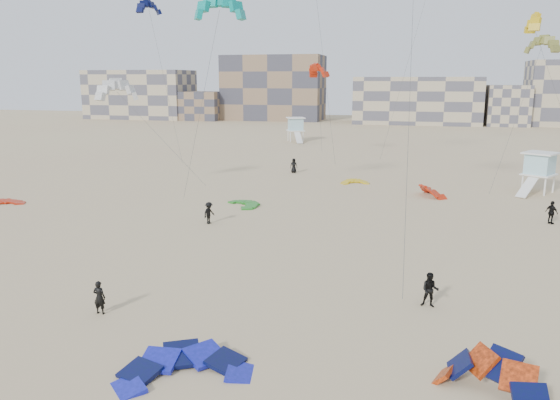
% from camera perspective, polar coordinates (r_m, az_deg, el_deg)
% --- Properties ---
extents(ground, '(320.00, 320.00, 0.00)m').
position_cam_1_polar(ground, '(25.24, -13.28, -14.63)').
color(ground, tan).
rests_on(ground, ground).
extents(kite_ground_blue, '(6.91, 7.02, 2.16)m').
position_cam_1_polar(kite_ground_blue, '(22.91, -9.96, -17.46)').
color(kite_ground_blue, '#1A1DC4').
rests_on(kite_ground_blue, ground).
extents(kite_ground_orange, '(5.91, 5.91, 4.21)m').
position_cam_1_polar(kite_ground_orange, '(22.59, 21.02, -18.62)').
color(kite_ground_orange, '#FF4B14').
rests_on(kite_ground_orange, ground).
extents(kite_ground_red, '(5.33, 5.31, 1.02)m').
position_cam_1_polar(kite_ground_red, '(56.73, -27.16, -0.47)').
color(kite_ground_red, red).
rests_on(kite_ground_red, ground).
extents(kite_ground_green, '(4.95, 4.93, 0.62)m').
position_cam_1_polar(kite_ground_green, '(50.43, -3.77, -0.57)').
color(kite_ground_green, '#228620').
rests_on(kite_ground_green, ground).
extents(kite_ground_red_far, '(4.76, 4.66, 3.34)m').
position_cam_1_polar(kite_ground_red_far, '(56.45, 15.62, 0.40)').
color(kite_ground_red_far, red).
rests_on(kite_ground_red_far, ground).
extents(kite_ground_yellow, '(3.63, 3.75, 1.20)m').
position_cam_1_polar(kite_ground_yellow, '(61.62, 7.83, 1.74)').
color(kite_ground_yellow, orange).
rests_on(kite_ground_yellow, ground).
extents(kitesurfer_main, '(0.64, 0.43, 1.71)m').
position_cam_1_polar(kitesurfer_main, '(28.74, -18.36, -9.63)').
color(kitesurfer_main, black).
rests_on(kitesurfer_main, ground).
extents(kitesurfer_b, '(0.93, 0.75, 1.81)m').
position_cam_1_polar(kitesurfer_b, '(29.11, 15.42, -9.05)').
color(kitesurfer_b, black).
rests_on(kitesurfer_b, ground).
extents(kitesurfer_c, '(0.99, 1.30, 1.77)m').
position_cam_1_polar(kitesurfer_c, '(44.16, -7.43, -1.35)').
color(kitesurfer_c, black).
rests_on(kitesurfer_c, ground).
extents(kitesurfer_d, '(1.06, 1.14, 1.89)m').
position_cam_1_polar(kitesurfer_d, '(48.81, 26.52, -1.18)').
color(kitesurfer_d, black).
rests_on(kitesurfer_d, ground).
extents(kitesurfer_e, '(0.98, 0.73, 1.81)m').
position_cam_1_polar(kitesurfer_e, '(67.85, 1.45, 3.61)').
color(kitesurfer_e, black).
rests_on(kitesurfer_e, ground).
extents(kite_fly_teal_a, '(6.33, 4.82, 17.31)m').
position_cam_1_polar(kite_fly_teal_a, '(46.78, -6.32, 19.18)').
color(kite_fly_teal_a, '#0AA893').
rests_on(kite_fly_teal_a, ground).
extents(kite_fly_grey, '(11.39, 5.65, 10.73)m').
position_cam_1_polar(kite_fly_grey, '(56.75, -16.64, 10.76)').
color(kite_fly_grey, white).
rests_on(kite_fly_grey, ground).
extents(kite_fly_olive, '(6.46, 7.42, 14.70)m').
position_cam_1_polar(kite_fly_olive, '(58.79, 25.70, 14.28)').
color(kite_fly_olive, olive).
rests_on(kite_fly_olive, ground).
extents(kite_fly_yellow, '(10.33, 10.71, 17.25)m').
position_cam_1_polar(kite_fly_yellow, '(65.76, 24.93, 16.27)').
color(kite_fly_yellow, orange).
rests_on(kite_fly_yellow, ground).
extents(kite_fly_navy, '(5.22, 4.19, 19.91)m').
position_cam_1_polar(kite_fly_navy, '(70.67, -13.54, 18.87)').
color(kite_fly_navy, '#06073E').
rests_on(kite_fly_navy, ground).
extents(kite_fly_red, '(5.29, 5.58, 13.03)m').
position_cam_1_polar(kite_fly_red, '(77.58, 4.03, 13.21)').
color(kite_fly_red, red).
rests_on(kite_fly_red, ground).
extents(lifeguard_tower_near, '(4.06, 6.27, 4.17)m').
position_cam_1_polar(lifeguard_tower_near, '(61.58, 25.45, 2.58)').
color(lifeguard_tower_near, white).
rests_on(lifeguard_tower_near, ground).
extents(lifeguard_tower_far, '(4.15, 6.66, 4.47)m').
position_cam_1_polar(lifeguard_tower_far, '(102.74, 1.64, 7.37)').
color(lifeguard_tower_far, white).
rests_on(lifeguard_tower_far, ground).
extents(condo_west_a, '(30.00, 15.00, 14.00)m').
position_cam_1_polar(condo_west_a, '(170.24, -14.38, 10.63)').
color(condo_west_a, tan).
rests_on(condo_west_a, ground).
extents(condo_west_b, '(28.00, 14.00, 18.00)m').
position_cam_1_polar(condo_west_b, '(159.12, -0.66, 11.63)').
color(condo_west_b, '#80664D').
rests_on(condo_west_b, ground).
extents(condo_mid, '(32.00, 16.00, 12.00)m').
position_cam_1_polar(condo_mid, '(149.88, 14.12, 10.06)').
color(condo_mid, tan).
rests_on(condo_mid, ground).
extents(condo_fill_left, '(12.00, 10.00, 8.00)m').
position_cam_1_polar(condo_fill_left, '(159.97, -8.26, 9.72)').
color(condo_fill_left, '#80664D').
rests_on(condo_fill_left, ground).
extents(condo_fill_right, '(10.00, 10.00, 10.00)m').
position_cam_1_polar(condo_fill_right, '(149.43, 22.66, 9.10)').
color(condo_fill_right, tan).
rests_on(condo_fill_right, ground).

